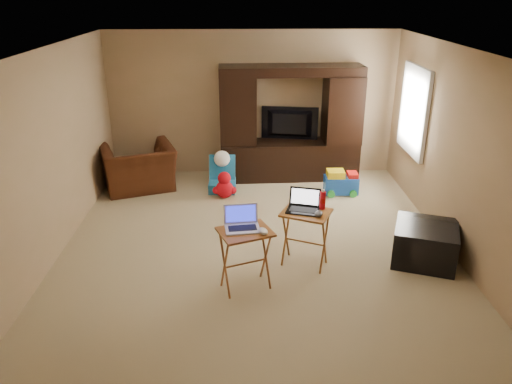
{
  "coord_description": "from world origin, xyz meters",
  "views": [
    {
      "loc": [
        -0.14,
        -5.9,
        3.17
      ],
      "look_at": [
        0.0,
        -0.2,
        0.8
      ],
      "focal_mm": 35.0,
      "sensor_mm": 36.0,
      "label": 1
    }
  ],
  "objects_px": {
    "laptop_right": "(303,202)",
    "mouse_left": "(263,231)",
    "tray_table_right": "(305,238)",
    "laptop_left": "(242,220)",
    "push_toy": "(341,182)",
    "recliner": "(138,168)",
    "child_rocker": "(222,174)",
    "water_bottle": "(323,200)",
    "tray_table_left": "(245,260)",
    "plush_toy": "(224,185)",
    "television": "(289,124)",
    "entertainment_center": "(290,124)",
    "ottoman": "(425,244)",
    "mouse_right": "(319,214)"
  },
  "relations": [
    {
      "from": "push_toy",
      "to": "laptop_left",
      "type": "relative_size",
      "value": 1.48
    },
    {
      "from": "television",
      "to": "mouse_left",
      "type": "bearing_deg",
      "value": 90.19
    },
    {
      "from": "mouse_right",
      "to": "water_bottle",
      "type": "relative_size",
      "value": 0.66
    },
    {
      "from": "recliner",
      "to": "water_bottle",
      "type": "distance_m",
      "value": 3.66
    },
    {
      "from": "entertainment_center",
      "to": "push_toy",
      "type": "relative_size",
      "value": 4.32
    },
    {
      "from": "entertainment_center",
      "to": "television",
      "type": "relative_size",
      "value": 2.41
    },
    {
      "from": "child_rocker",
      "to": "ottoman",
      "type": "height_order",
      "value": "child_rocker"
    },
    {
      "from": "tray_table_right",
      "to": "mouse_right",
      "type": "distance_m",
      "value": 0.42
    },
    {
      "from": "push_toy",
      "to": "mouse_left",
      "type": "relative_size",
      "value": 3.81
    },
    {
      "from": "recliner",
      "to": "tray_table_right",
      "type": "bearing_deg",
      "value": 114.2
    },
    {
      "from": "ottoman",
      "to": "tray_table_left",
      "type": "relative_size",
      "value": 1.02
    },
    {
      "from": "tray_table_left",
      "to": "mouse_left",
      "type": "bearing_deg",
      "value": -42.17
    },
    {
      "from": "ottoman",
      "to": "water_bottle",
      "type": "xyz_separation_m",
      "value": [
        -1.29,
        0.02,
        0.58
      ]
    },
    {
      "from": "tray_table_right",
      "to": "laptop_left",
      "type": "bearing_deg",
      "value": -124.12
    },
    {
      "from": "entertainment_center",
      "to": "mouse_left",
      "type": "distance_m",
      "value": 3.63
    },
    {
      "from": "entertainment_center",
      "to": "child_rocker",
      "type": "distance_m",
      "value": 1.48
    },
    {
      "from": "child_rocker",
      "to": "tray_table_right",
      "type": "bearing_deg",
      "value": -63.5
    },
    {
      "from": "mouse_left",
      "to": "tray_table_left",
      "type": "bearing_deg",
      "value": 159.78
    },
    {
      "from": "laptop_right",
      "to": "mouse_left",
      "type": "height_order",
      "value": "laptop_right"
    },
    {
      "from": "plush_toy",
      "to": "mouse_left",
      "type": "height_order",
      "value": "mouse_left"
    },
    {
      "from": "push_toy",
      "to": "laptop_right",
      "type": "distance_m",
      "value": 2.46
    },
    {
      "from": "tray_table_left",
      "to": "mouse_right",
      "type": "distance_m",
      "value": 1.0
    },
    {
      "from": "entertainment_center",
      "to": "mouse_right",
      "type": "xyz_separation_m",
      "value": [
        0.06,
        -3.14,
        -0.24
      ]
    },
    {
      "from": "entertainment_center",
      "to": "ottoman",
      "type": "height_order",
      "value": "entertainment_center"
    },
    {
      "from": "laptop_left",
      "to": "tray_table_right",
      "type": "bearing_deg",
      "value": 24.59
    },
    {
      "from": "laptop_left",
      "to": "water_bottle",
      "type": "relative_size",
      "value": 1.72
    },
    {
      "from": "ottoman",
      "to": "mouse_right",
      "type": "bearing_deg",
      "value": -172.64
    },
    {
      "from": "laptop_left",
      "to": "child_rocker",
      "type": "bearing_deg",
      "value": 89.92
    },
    {
      "from": "push_toy",
      "to": "laptop_left",
      "type": "distance_m",
      "value": 3.19
    },
    {
      "from": "child_rocker",
      "to": "push_toy",
      "type": "distance_m",
      "value": 1.96
    },
    {
      "from": "ottoman",
      "to": "tray_table_right",
      "type": "distance_m",
      "value": 1.5
    },
    {
      "from": "plush_toy",
      "to": "tray_table_right",
      "type": "bearing_deg",
      "value": -63.73
    },
    {
      "from": "mouse_left",
      "to": "entertainment_center",
      "type": "bearing_deg",
      "value": 80.57
    },
    {
      "from": "tray_table_right",
      "to": "mouse_left",
      "type": "xyz_separation_m",
      "value": [
        -0.53,
        -0.56,
        0.39
      ]
    },
    {
      "from": "mouse_left",
      "to": "mouse_right",
      "type": "relative_size",
      "value": 1.01
    },
    {
      "from": "ottoman",
      "to": "mouse_right",
      "type": "relative_size",
      "value": 5.08
    },
    {
      "from": "tray_table_left",
      "to": "mouse_right",
      "type": "relative_size",
      "value": 4.97
    },
    {
      "from": "plush_toy",
      "to": "laptop_left",
      "type": "xyz_separation_m",
      "value": [
        0.29,
        -2.57,
        0.61
      ]
    },
    {
      "from": "entertainment_center",
      "to": "ottoman",
      "type": "bearing_deg",
      "value": -66.56
    },
    {
      "from": "ottoman",
      "to": "television",
      "type": "bearing_deg",
      "value": 114.87
    },
    {
      "from": "mouse_right",
      "to": "push_toy",
      "type": "bearing_deg",
      "value": 72.86
    },
    {
      "from": "entertainment_center",
      "to": "tray_table_left",
      "type": "xyz_separation_m",
      "value": [
        -0.78,
        -3.51,
        -0.62
      ]
    },
    {
      "from": "recliner",
      "to": "mouse_left",
      "type": "xyz_separation_m",
      "value": [
        1.95,
        -3.1,
        0.37
      ]
    },
    {
      "from": "recliner",
      "to": "tray_table_right",
      "type": "relative_size",
      "value": 1.61
    },
    {
      "from": "ottoman",
      "to": "tray_table_left",
      "type": "height_order",
      "value": "tray_table_left"
    },
    {
      "from": "laptop_right",
      "to": "recliner",
      "type": "bearing_deg",
      "value": 150.06
    },
    {
      "from": "plush_toy",
      "to": "mouse_left",
      "type": "bearing_deg",
      "value": -79.11
    },
    {
      "from": "recliner",
      "to": "push_toy",
      "type": "relative_size",
      "value": 2.06
    },
    {
      "from": "tray_table_left",
      "to": "plush_toy",
      "type": "bearing_deg",
      "value": 75.16
    },
    {
      "from": "laptop_right",
      "to": "laptop_left",
      "type": "bearing_deg",
      "value": -130.03
    }
  ]
}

